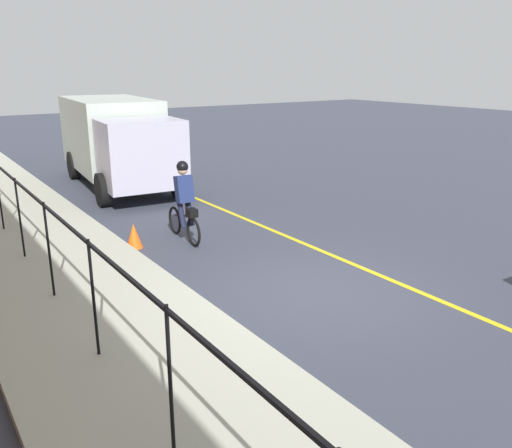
# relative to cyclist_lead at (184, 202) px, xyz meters

# --- Properties ---
(ground_plane) EXTENTS (80.00, 80.00, 0.00)m
(ground_plane) POSITION_rel_cyclist_lead_xyz_m (-3.86, -0.48, -0.91)
(ground_plane) COLOR #393D4B
(lane_line_centre) EXTENTS (36.00, 0.12, 0.01)m
(lane_line_centre) POSITION_rel_cyclist_lead_xyz_m (-3.86, -2.08, -0.91)
(lane_line_centre) COLOR yellow
(lane_line_centre) RESTS_ON ground
(sidewalk) EXTENTS (40.00, 3.20, 0.15)m
(sidewalk) POSITION_rel_cyclist_lead_xyz_m (-3.86, 2.92, -0.84)
(sidewalk) COLOR #ADAF9E
(sidewalk) RESTS_ON ground
(iron_fence) EXTENTS (20.34, 0.04, 1.60)m
(iron_fence) POSITION_rel_cyclist_lead_xyz_m (-2.86, 3.32, 0.46)
(iron_fence) COLOR black
(iron_fence) RESTS_ON sidewalk
(cyclist_lead) EXTENTS (1.71, 0.38, 1.83)m
(cyclist_lead) POSITION_rel_cyclist_lead_xyz_m (0.00, 0.00, 0.00)
(cyclist_lead) COLOR black
(cyclist_lead) RESTS_ON ground
(box_truck_background) EXTENTS (6.90, 3.06, 2.78)m
(box_truck_background) POSITION_rel_cyclist_lead_xyz_m (6.40, -0.86, 0.64)
(box_truck_background) COLOR #B2BEB3
(box_truck_background) RESTS_ON ground
(traffic_cone_near) EXTENTS (0.36, 0.36, 0.55)m
(traffic_cone_near) POSITION_rel_cyclist_lead_xyz_m (0.20, 1.14, -0.64)
(traffic_cone_near) COLOR #FB5E16
(traffic_cone_near) RESTS_ON ground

